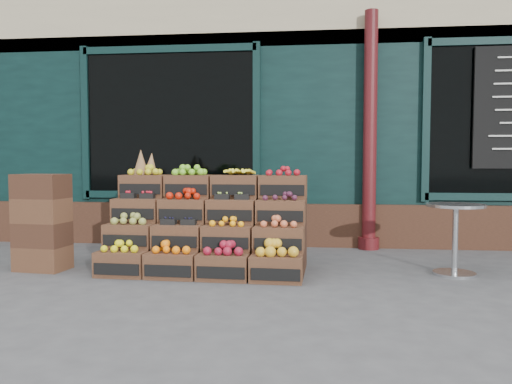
# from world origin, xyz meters

# --- Properties ---
(ground) EXTENTS (60.00, 60.00, 0.00)m
(ground) POSITION_xyz_m (0.00, 0.00, 0.00)
(ground) COLOR #48484B
(ground) RESTS_ON ground
(shop_facade) EXTENTS (12.00, 6.24, 4.80)m
(shop_facade) POSITION_xyz_m (0.00, 5.11, 2.40)
(shop_facade) COLOR black
(shop_facade) RESTS_ON ground
(crate_display) EXTENTS (2.17, 1.12, 1.34)m
(crate_display) POSITION_xyz_m (-0.72, 0.54, 0.41)
(crate_display) COLOR #50311F
(crate_display) RESTS_ON ground
(spare_crates) EXTENTS (0.56, 0.42, 1.05)m
(spare_crates) POSITION_xyz_m (-2.51, 0.31, 0.53)
(spare_crates) COLOR #50311F
(spare_crates) RESTS_ON ground
(bistro_table) EXTENTS (0.59, 0.59, 0.75)m
(bistro_table) POSITION_xyz_m (1.91, 0.54, 0.47)
(bistro_table) COLOR #AEB0B5
(bistro_table) RESTS_ON ground
(shopkeeper) EXTENTS (0.80, 0.57, 2.05)m
(shopkeeper) POSITION_xyz_m (-2.07, 2.88, 1.03)
(shopkeeper) COLOR #195824
(shopkeeper) RESTS_ON ground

